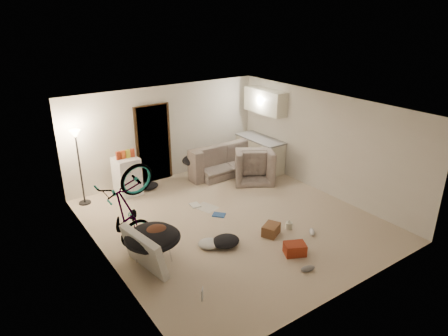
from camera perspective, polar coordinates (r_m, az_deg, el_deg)
floor at (r=8.84m, az=1.09°, el=-7.47°), size 5.50×6.00×0.02m
ceiling at (r=7.91m, az=1.22°, el=8.64°), size 5.50×6.00×0.02m
wall_back at (r=10.74m, az=-8.33°, el=5.03°), size 5.50×0.02×2.50m
wall_front at (r=6.35m, az=17.42°, el=-8.16°), size 5.50×0.02×2.50m
wall_left at (r=7.17m, az=-17.09°, el=-4.53°), size 0.02×6.00×2.50m
wall_right at (r=10.07m, az=14.01°, el=3.45°), size 0.02×6.00×2.50m
doorway at (r=10.61m, az=-10.09°, el=3.41°), size 0.85×0.10×2.04m
door_trim at (r=10.59m, az=-10.02°, el=3.37°), size 0.97×0.04×2.10m
floor_lamp at (r=9.62m, az=-20.18°, el=2.23°), size 0.28×0.28×1.81m
kitchen_counter at (r=11.46m, az=5.12°, el=1.98°), size 0.60×1.50×0.88m
counter_top at (r=11.31m, az=5.20°, el=4.18°), size 0.64×1.54×0.04m
kitchen_uppers at (r=11.12m, az=5.91°, el=9.45°), size 0.38×1.40×0.65m
sofa at (r=11.26m, az=-0.34°, el=1.09°), size 2.24×0.88×0.65m
armchair at (r=10.81m, az=4.11°, el=0.17°), size 1.34×1.30×0.67m
bicycle at (r=7.70m, az=-13.34°, el=-8.68°), size 1.92×1.00×1.07m
book_asset at (r=6.66m, az=-3.17°, el=-18.52°), size 0.25×0.24×0.02m
mini_fridge at (r=10.11m, az=-13.67°, el=-1.15°), size 0.59×0.59×0.95m
snack_box_0 at (r=9.86m, az=-14.85°, el=1.44°), size 0.10×0.08×0.30m
snack_box_1 at (r=9.90m, az=-14.20°, el=1.58°), size 0.10×0.07×0.30m
snack_box_2 at (r=9.94m, az=-13.56°, el=1.72°), size 0.10×0.07×0.30m
snack_box_3 at (r=9.98m, az=-12.92°, el=1.86°), size 0.12×0.10×0.30m
saucer_chair at (r=7.38m, az=-10.13°, el=-10.38°), size 1.01×1.01×0.72m
hoodie at (r=7.27m, az=-9.78°, el=-9.01°), size 0.53×0.46×0.22m
sofa_drape at (r=10.71m, az=-4.54°, el=1.12°), size 0.61×0.52×0.28m
tv_box at (r=7.26m, az=-11.36°, el=-11.63°), size 0.45×1.13×0.74m
drink_case_a at (r=8.31m, az=6.74°, el=-8.74°), size 0.47×0.43×0.22m
drink_case_b at (r=7.77m, az=10.08°, el=-11.31°), size 0.48×0.43×0.23m
juicer at (r=8.58m, az=9.27°, el=-8.05°), size 0.14×0.14×0.21m
newspaper at (r=9.35m, az=-2.55°, el=-5.65°), size 0.51×0.59×0.01m
book_blue at (r=9.01m, az=-0.74°, el=-6.70°), size 0.34×0.35×0.03m
book_white at (r=9.45m, az=-4.17°, el=-5.30°), size 0.24×0.30×0.03m
shoe_2 at (r=7.41m, az=-9.87°, el=-13.75°), size 0.20×0.27×0.09m
shoe_3 at (r=7.40m, az=11.88°, el=-13.89°), size 0.30×0.18×0.10m
shoe_4 at (r=8.49m, az=12.45°, el=-8.90°), size 0.25×0.27×0.10m
clothes_lump_a at (r=7.92m, az=0.23°, el=-10.41°), size 0.59×0.51×0.18m
clothes_lump_b at (r=10.46m, az=-10.55°, el=-2.50°), size 0.58×0.55×0.14m
clothes_lump_c at (r=7.90m, az=-2.11°, el=-10.72°), size 0.57×0.55×0.14m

